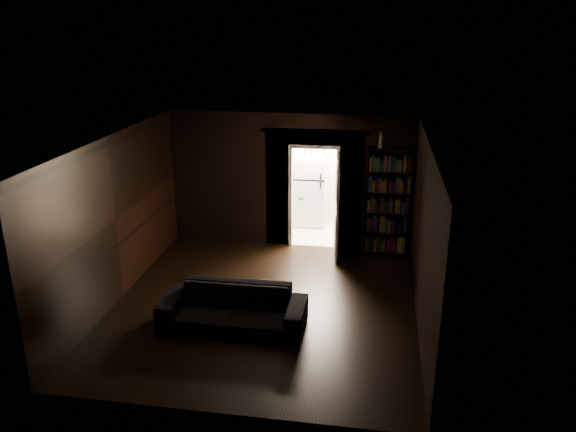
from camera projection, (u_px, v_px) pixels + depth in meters
name	position (u px, v px, depth m)	size (l,w,h in m)	color
ground	(264.00, 306.00, 9.42)	(5.50, 5.50, 0.00)	black
room_walls	(274.00, 192.00, 9.86)	(5.02, 5.61, 2.84)	black
kitchen_alcove	(319.00, 177.00, 12.55)	(2.20, 1.80, 2.60)	beige
sofa	(233.00, 302.00, 8.64)	(2.24, 0.97, 0.86)	black
bookshelf	(387.00, 202.00, 11.17)	(0.90, 0.32, 2.20)	black
refrigerator	(310.00, 190.00, 12.93)	(0.74, 0.68, 1.65)	silver
door	(337.00, 208.00, 11.08)	(0.85, 0.05, 2.05)	white
figurine	(381.00, 140.00, 10.76)	(0.10, 0.10, 0.31)	white
bottles	(314.00, 149.00, 12.62)	(0.62, 0.08, 0.25)	black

